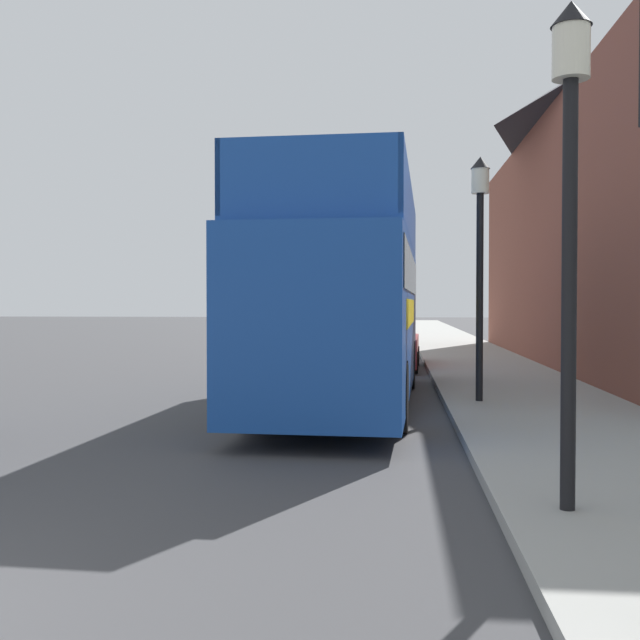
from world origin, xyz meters
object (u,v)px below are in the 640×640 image
object	(u,v)px
parked_car_ahead_of_bus	(388,346)
lamp_post_nearest	(570,158)
tour_bus	(346,305)
lamp_post_second	(480,232)

from	to	relation	value
parked_car_ahead_of_bus	lamp_post_nearest	size ratio (longest dim) A/B	0.96
parked_car_ahead_of_bus	lamp_post_nearest	distance (m)	15.41
tour_bus	lamp_post_second	world-z (taller)	lamp_post_second
lamp_post_second	lamp_post_nearest	bearing A→B (deg)	-90.33
parked_car_ahead_of_bus	lamp_post_nearest	world-z (taller)	lamp_post_nearest
parked_car_ahead_of_bus	lamp_post_second	xyz separation A→B (m)	(1.73, -7.89, 2.55)
tour_bus	parked_car_ahead_of_bus	world-z (taller)	tour_bus
tour_bus	lamp_post_second	size ratio (longest dim) A/B	2.18
parked_car_ahead_of_bus	lamp_post_nearest	xyz separation A→B (m)	(1.69, -15.10, 2.52)
parked_car_ahead_of_bus	lamp_post_second	size ratio (longest dim) A/B	0.95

